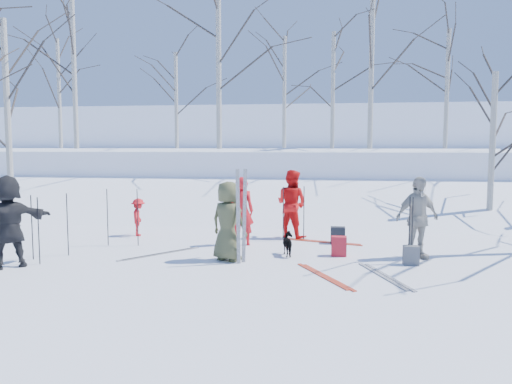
% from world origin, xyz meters
% --- Properties ---
extents(ground, '(120.00, 120.00, 0.00)m').
position_xyz_m(ground, '(0.00, 0.00, 0.00)').
color(ground, white).
rests_on(ground, ground).
extents(snow_ramp, '(70.00, 9.49, 4.12)m').
position_xyz_m(snow_ramp, '(0.00, 7.00, 0.15)').
color(snow_ramp, white).
rests_on(snow_ramp, ground).
extents(snow_plateau, '(70.00, 18.00, 2.20)m').
position_xyz_m(snow_plateau, '(0.00, 17.00, 1.00)').
color(snow_plateau, white).
rests_on(snow_plateau, ground).
extents(far_hill, '(90.00, 30.00, 6.00)m').
position_xyz_m(far_hill, '(0.00, 38.00, 2.00)').
color(far_hill, white).
rests_on(far_hill, ground).
extents(skier_olive_center, '(0.94, 0.80, 1.63)m').
position_xyz_m(skier_olive_center, '(-0.40, 0.26, 0.81)').
color(skier_olive_center, '#44472A').
rests_on(skier_olive_center, ground).
extents(skier_red_north, '(0.65, 0.49, 1.62)m').
position_xyz_m(skier_red_north, '(-0.40, 1.87, 0.81)').
color(skier_red_north, red).
rests_on(skier_red_north, ground).
extents(skier_redor_behind, '(1.05, 0.98, 1.73)m').
position_xyz_m(skier_redor_behind, '(0.70, 3.00, 0.86)').
color(skier_redor_behind, red).
rests_on(skier_redor_behind, ground).
extents(skier_red_seated, '(0.54, 0.71, 0.98)m').
position_xyz_m(skier_red_seated, '(-3.26, 2.66, 0.49)').
color(skier_red_seated, red).
rests_on(skier_red_seated, ground).
extents(skier_cream_east, '(1.08, 0.84, 1.71)m').
position_xyz_m(skier_cream_east, '(3.45, 0.98, 0.86)').
color(skier_cream_east, beige).
rests_on(skier_cream_east, ground).
extents(skier_grey_west, '(1.54, 1.57, 1.79)m').
position_xyz_m(skier_grey_west, '(-4.46, -0.92, 0.90)').
color(skier_grey_west, black).
rests_on(skier_grey_west, ground).
extents(dog, '(0.45, 0.65, 0.50)m').
position_xyz_m(dog, '(0.81, 0.89, 0.25)').
color(dog, black).
rests_on(dog, ground).
extents(upright_ski_left, '(0.07, 0.16, 1.90)m').
position_xyz_m(upright_ski_left, '(-0.13, -0.02, 0.95)').
color(upright_ski_left, silver).
rests_on(upright_ski_left, ground).
extents(upright_ski_right, '(0.15, 0.23, 1.89)m').
position_xyz_m(upright_ski_right, '(-0.02, 0.06, 0.95)').
color(upright_ski_right, silver).
rests_on(upright_ski_right, ground).
extents(ski_pair_a, '(1.79, 2.07, 0.02)m').
position_xyz_m(ski_pair_a, '(1.57, -0.74, 0.01)').
color(ski_pair_a, red).
rests_on(ski_pair_a, ground).
extents(ski_pair_b, '(1.24, 2.01, 0.02)m').
position_xyz_m(ski_pair_b, '(1.50, 2.48, 0.01)').
color(ski_pair_b, red).
rests_on(ski_pair_b, ground).
extents(ski_pair_c, '(1.42, 2.03, 0.02)m').
position_xyz_m(ski_pair_c, '(2.65, -0.58, 0.01)').
color(ski_pair_c, silver).
rests_on(ski_pair_c, ground).
extents(ski_pair_d, '(2.05, 2.10, 0.02)m').
position_xyz_m(ski_pair_d, '(-1.98, 0.61, 0.01)').
color(ski_pair_d, silver).
rests_on(ski_pair_d, ground).
extents(ski_pole_a, '(0.02, 0.02, 1.34)m').
position_xyz_m(ski_pole_a, '(3.22, 0.52, 0.67)').
color(ski_pole_a, black).
rests_on(ski_pole_a, ground).
extents(ski_pole_b, '(0.02, 0.02, 1.34)m').
position_xyz_m(ski_pole_b, '(-2.79, 1.44, 0.67)').
color(ski_pole_b, black).
rests_on(ski_pole_b, ground).
extents(ski_pole_c, '(0.02, 0.02, 1.34)m').
position_xyz_m(ski_pole_c, '(1.02, 2.77, 0.67)').
color(ski_pole_c, black).
rests_on(ski_pole_c, ground).
extents(ski_pole_d, '(0.02, 0.02, 1.34)m').
position_xyz_m(ski_pole_d, '(-4.04, -0.59, 0.67)').
color(ski_pole_d, black).
rests_on(ski_pole_d, ground).
extents(ski_pole_e, '(0.02, 0.02, 1.34)m').
position_xyz_m(ski_pole_e, '(-4.41, -0.23, 0.67)').
color(ski_pole_e, black).
rests_on(ski_pole_e, ground).
extents(ski_pole_f, '(0.02, 0.02, 1.34)m').
position_xyz_m(ski_pole_f, '(-3.88, 0.22, 0.67)').
color(ski_pole_f, black).
rests_on(ski_pole_f, ground).
extents(ski_pole_g, '(0.02, 0.02, 1.34)m').
position_xyz_m(ski_pole_g, '(3.27, 0.49, 0.67)').
color(ski_pole_g, black).
rests_on(ski_pole_g, ground).
extents(ski_pole_h, '(0.02, 0.02, 1.34)m').
position_xyz_m(ski_pole_h, '(-3.50, 1.34, 0.67)').
color(ski_pole_h, black).
rests_on(ski_pole_h, ground).
extents(ski_pole_i, '(0.02, 0.02, 1.34)m').
position_xyz_m(ski_pole_i, '(0.53, 2.50, 0.67)').
color(ski_pole_i, black).
rests_on(ski_pole_i, ground).
extents(backpack_red, '(0.32, 0.22, 0.42)m').
position_xyz_m(backpack_red, '(1.86, 1.01, 0.21)').
color(backpack_red, '#AB1A26').
rests_on(backpack_red, ground).
extents(backpack_grey, '(0.30, 0.20, 0.38)m').
position_xyz_m(backpack_grey, '(3.25, 0.41, 0.19)').
color(backpack_grey, '#4E5155').
rests_on(backpack_grey, ground).
extents(backpack_dark, '(0.34, 0.24, 0.40)m').
position_xyz_m(backpack_dark, '(1.86, 2.37, 0.20)').
color(backpack_dark, black).
rests_on(backpack_dark, ground).
extents(birch_plateau_a, '(5.16, 5.16, 6.51)m').
position_xyz_m(birch_plateau_a, '(3.21, 10.61, 5.46)').
color(birch_plateau_a, silver).
rests_on(birch_plateau_a, snow_plateau).
extents(birch_plateau_b, '(5.18, 5.18, 6.55)m').
position_xyz_m(birch_plateau_b, '(-2.66, 9.69, 5.47)').
color(birch_plateau_b, silver).
rests_on(birch_plateau_b, snow_plateau).
extents(birch_plateau_d, '(3.59, 3.59, 4.27)m').
position_xyz_m(birch_plateau_d, '(-5.21, 12.34, 4.34)').
color(birch_plateau_d, silver).
rests_on(birch_plateau_d, snow_plateau).
extents(birch_plateau_e, '(5.15, 5.15, 6.50)m').
position_xyz_m(birch_plateau_e, '(-9.00, 10.34, 5.45)').
color(birch_plateau_e, silver).
rests_on(birch_plateau_e, snow_plateau).
extents(birch_plateau_f, '(4.41, 4.41, 5.45)m').
position_xyz_m(birch_plateau_f, '(-0.60, 15.24, 4.92)').
color(birch_plateau_f, silver).
rests_on(birch_plateau_f, snow_plateau).
extents(birch_plateau_g, '(4.09, 4.09, 4.98)m').
position_xyz_m(birch_plateau_g, '(6.51, 12.65, 4.69)').
color(birch_plateau_g, silver).
rests_on(birch_plateau_g, snow_plateau).
extents(birch_plateau_h, '(3.99, 3.99, 4.84)m').
position_xyz_m(birch_plateau_h, '(1.75, 11.84, 4.62)').
color(birch_plateau_h, silver).
rests_on(birch_plateau_h, snow_plateau).
extents(birch_plateau_j, '(4.49, 4.49, 5.56)m').
position_xyz_m(birch_plateau_j, '(-12.17, 14.67, 4.98)').
color(birch_plateau_j, silver).
rests_on(birch_plateau_j, snow_plateau).
extents(birch_edge_d, '(5.02, 5.02, 6.32)m').
position_xyz_m(birch_edge_d, '(-8.55, 5.15, 3.16)').
color(birch_edge_d, silver).
rests_on(birch_edge_d, ground).
extents(birch_edge_e, '(3.71, 3.71, 4.44)m').
position_xyz_m(birch_edge_e, '(6.29, 5.68, 2.22)').
color(birch_edge_e, silver).
rests_on(birch_edge_e, ground).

